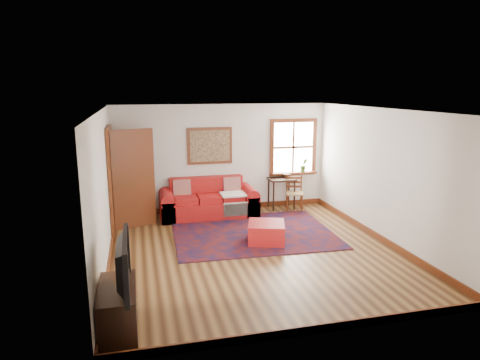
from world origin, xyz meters
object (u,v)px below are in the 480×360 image
object	(u,v)px
ladder_back_chair	(294,191)
media_cabinet	(118,308)
side_table	(282,183)
red_leather_sofa	(209,203)
red_ottoman	(266,233)

from	to	relation	value
ladder_back_chair	media_cabinet	distance (m)	5.84
side_table	ladder_back_chair	size ratio (longest dim) A/B	0.87
red_leather_sofa	ladder_back_chair	bearing A→B (deg)	-1.16
side_table	media_cabinet	bearing A→B (deg)	-128.85
media_cabinet	side_table	bearing A→B (deg)	51.15
red_ottoman	media_cabinet	world-z (taller)	media_cabinet
red_leather_sofa	media_cabinet	world-z (taller)	red_leather_sofa
red_leather_sofa	media_cabinet	size ratio (longest dim) A/B	2.23
media_cabinet	red_leather_sofa	bearing A→B (deg)	67.08
ladder_back_chair	side_table	bearing A→B (deg)	140.87
red_ottoman	media_cabinet	xyz separation A→B (m)	(-2.61, -2.40, 0.08)
red_leather_sofa	side_table	bearing A→B (deg)	5.16
red_ottoman	ladder_back_chair	xyz separation A→B (m)	(1.29, 1.93, 0.27)
side_table	ladder_back_chair	distance (m)	0.36
red_leather_sofa	ladder_back_chair	xyz separation A→B (m)	(2.06, -0.04, 0.17)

